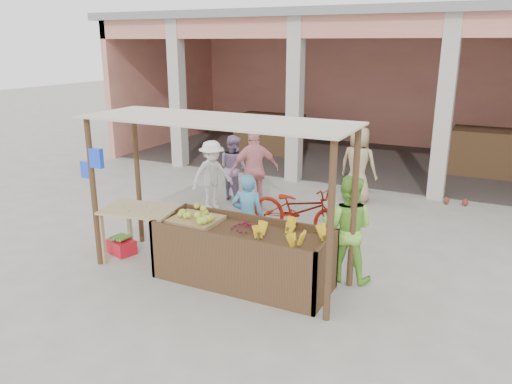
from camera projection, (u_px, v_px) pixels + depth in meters
The scene contains 19 objects.
ground at pixel (214, 275), 7.62m from camera, with size 60.00×60.00×0.00m, color gray.
market_building at pixel (372, 68), 14.48m from camera, with size 14.40×6.40×4.20m.
fruit_stall at pixel (242, 257), 7.29m from camera, with size 2.60×0.95×0.80m, color #523421.
stall_awning at pixel (212, 147), 7.11m from camera, with size 4.09×1.35×2.39m.
banana_heap at pixel (290, 235), 6.82m from camera, with size 0.98×0.54×0.18m, color yellow, non-canonical shape.
melon_tray at pixel (195, 216), 7.55m from camera, with size 0.73×0.63×0.20m.
berry_heap at pixel (245, 226), 7.20m from camera, with size 0.42×0.34×0.13m, color maroon.
side_table at pixel (140, 217), 7.87m from camera, with size 1.24×0.93×0.91m.
papaya_pile at pixel (139, 203), 7.80m from camera, with size 0.66×0.38×0.19m, color #4C7F29, non-canonical shape.
red_crate at pixel (121, 247), 8.38m from camera, with size 0.46×0.33×0.24m, color red.
plantain_bundle at pixel (121, 238), 8.34m from camera, with size 0.37×0.26×0.07m, color #579034, non-canonical shape.
produce_sacks at pixel (457, 191), 10.78m from camera, with size 0.86×0.53×0.65m.
vendor_blue at pixel (247, 214), 8.04m from camera, with size 0.57×0.42×1.52m, color #4C96C6.
vendor_green at pixel (347, 226), 7.28m from camera, with size 0.81×0.47×1.69m, color #83D041.
motorcycle at pixel (299, 209), 9.02m from camera, with size 2.01×0.69×1.05m, color maroon.
shopper_a at pixel (212, 172), 10.45m from camera, with size 1.02×0.51×1.59m, color silver.
shopper_b at pixel (255, 168), 10.27m from camera, with size 1.10×0.58×1.87m, color pink.
shopper_c at pixel (359, 161), 10.87m from camera, with size 0.90×0.59×1.87m, color tan.
shopper_f at pixel (234, 165), 11.06m from camera, with size 0.79×0.45×1.61m, color gray.
Camera 1 is at (3.65, -5.92, 3.42)m, focal length 35.00 mm.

